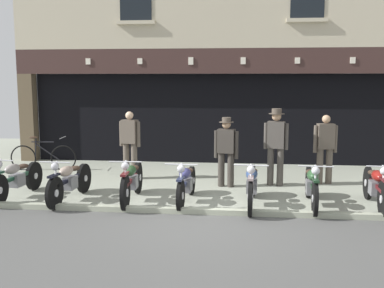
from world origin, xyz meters
The scene contains 16 objects.
ground centered at (0.00, -0.98, -0.04)m, with size 23.79×22.00×0.18m.
shop_facade centered at (0.00, 7.01, 1.71)m, with size 12.09×4.42×6.32m.
motorcycle_far_left centered at (-3.91, 0.83, 0.42)m, with size 0.62×1.99×0.91m.
motorcycle_left centered at (-2.73, 0.71, 0.42)m, with size 0.62×1.98×0.91m.
motorcycle_center_left centered at (-1.46, 0.81, 0.44)m, with size 0.62×2.04×0.94m.
motorcycle_center centered at (-0.36, 0.82, 0.41)m, with size 0.62×1.94×0.90m.
motorcycle_center_right centered at (0.93, 0.73, 0.44)m, with size 0.62×2.11×0.93m.
motorcycle_right centered at (2.08, 0.81, 0.43)m, with size 0.62×2.04×0.92m.
motorcycle_far_right centered at (3.27, 0.85, 0.43)m, with size 0.62×2.00×0.92m.
salesman_left centered at (-2.01, 2.91, 0.92)m, with size 0.55×0.30×1.67m.
shopkeeper_center centered at (0.37, 2.30, 0.88)m, with size 0.55×0.33×1.59m.
salesman_right centered at (1.50, 2.54, 1.00)m, with size 0.55×0.36×1.78m.
assistant_far_right centered at (2.66, 2.87, 0.89)m, with size 0.55×0.27×1.62m.
advert_board_near centered at (-1.81, 5.40, 1.70)m, with size 0.83×0.03×1.03m.
advert_board_far centered at (-2.79, 5.40, 1.61)m, with size 0.78×0.03×0.97m.
leaning_bicycle centered at (-4.62, 3.71, 0.37)m, with size 1.79×0.50×0.94m.
Camera 1 is at (0.73, -8.09, 2.45)m, focal length 43.27 mm.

